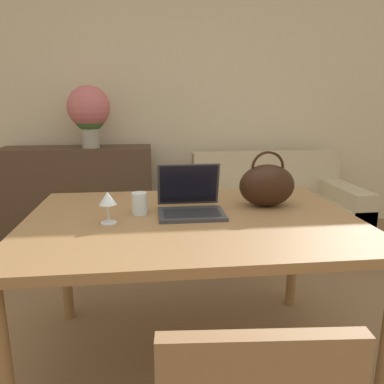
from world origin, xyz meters
TOP-DOWN VIEW (x-y plane):
  - wall_back at (0.00, 2.79)m, footprint 10.00×0.06m
  - dining_table at (-0.09, 0.63)m, footprint 1.53×1.09m
  - couch at (0.84, 2.18)m, footprint 1.43×0.87m
  - sideboard at (-0.95, 2.49)m, footprint 1.36×0.40m
  - laptop at (-0.09, 0.72)m, footprint 0.31×0.28m
  - drinking_glass at (-0.34, 0.71)m, footprint 0.07×0.07m
  - wine_glass at (-0.47, 0.58)m, footprint 0.08×0.08m
  - handbag at (0.31, 0.77)m, footprint 0.28×0.18m
  - flower_vase at (-0.80, 2.44)m, footprint 0.37×0.37m

SIDE VIEW (x-z plane):
  - couch at x=0.84m, z-range -0.13..0.69m
  - sideboard at x=-0.95m, z-range 0.00..0.89m
  - dining_table at x=-0.09m, z-range 0.31..1.09m
  - drinking_glass at x=-0.34m, z-range 0.77..0.88m
  - laptop at x=-0.09m, z-range 0.72..0.95m
  - wine_glass at x=-0.47m, z-range 0.81..0.95m
  - handbag at x=0.31m, z-range 0.74..1.03m
  - flower_vase at x=-0.80m, z-range 0.94..1.48m
  - wall_back at x=0.00m, z-range 0.00..2.70m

